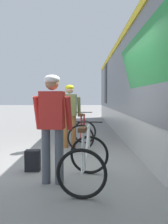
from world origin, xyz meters
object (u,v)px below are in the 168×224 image
object	(u,v)px
bicycle_far_white	(86,160)
water_bottle_near_the_bikes	(84,152)
cyclist_far_in_red	(52,119)
bicycle_near_red	(83,133)
backpack_on_platform	(33,160)
cyclist_near_in_olive	(69,110)

from	to	relation	value
bicycle_far_white	water_bottle_near_the_bikes	bearing A→B (deg)	90.57
water_bottle_near_the_bikes	cyclist_far_in_red	bearing A→B (deg)	-107.46
bicycle_near_red	cyclist_far_in_red	bearing A→B (deg)	-100.13
bicycle_near_red	water_bottle_near_the_bikes	xyz separation A→B (m)	(0.05, -0.99, -0.30)
bicycle_far_white	backpack_on_platform	bearing A→B (deg)	146.00
bicycle_near_red	bicycle_far_white	bearing A→B (deg)	-88.58
cyclist_near_in_olive	cyclist_far_in_red	xyz separation A→B (m)	(-0.11, -2.60, 0.00)
bicycle_far_white	backpack_on_platform	xyz separation A→B (m)	(-1.01, 0.68, -0.20)
bicycle_near_red	backpack_on_platform	xyz separation A→B (m)	(-0.95, -2.03, -0.20)
cyclist_near_in_olive	backpack_on_platform	xyz separation A→B (m)	(-0.58, -1.98, -0.85)
cyclist_far_in_red	backpack_on_platform	size ratio (longest dim) A/B	4.40
cyclist_far_in_red	water_bottle_near_the_bikes	distance (m)	1.99
cyclist_near_in_olive	water_bottle_near_the_bikes	bearing A→B (deg)	-66.03
bicycle_near_red	water_bottle_near_the_bikes	world-z (taller)	bicycle_near_red
bicycle_near_red	water_bottle_near_the_bikes	size ratio (longest dim) A/B	5.61
backpack_on_platform	bicycle_far_white	bearing A→B (deg)	-36.44
bicycle_near_red	bicycle_far_white	distance (m)	2.71
bicycle_far_white	backpack_on_platform	world-z (taller)	bicycle_far_white
backpack_on_platform	water_bottle_near_the_bikes	world-z (taller)	backpack_on_platform
cyclist_near_in_olive	bicycle_far_white	bearing A→B (deg)	-80.77
cyclist_near_in_olive	bicycle_near_red	distance (m)	0.75
cyclist_far_in_red	water_bottle_near_the_bikes	size ratio (longest dim) A/B	8.68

